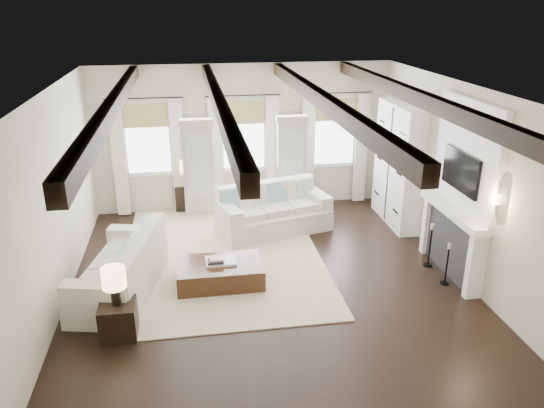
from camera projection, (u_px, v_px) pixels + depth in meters
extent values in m
plane|color=black|center=(270.00, 287.00, 8.76)|extent=(7.50, 7.50, 0.00)
cube|color=beige|center=(243.00, 138.00, 11.63)|extent=(6.50, 0.04, 3.20)
cube|color=beige|center=(337.00, 340.00, 4.73)|extent=(6.50, 0.04, 3.20)
cube|color=beige|center=(50.00, 209.00, 7.69)|extent=(0.04, 7.50, 3.20)
cube|color=beige|center=(466.00, 185.00, 8.67)|extent=(0.04, 7.50, 3.20)
cube|color=white|center=(270.00, 92.00, 7.60)|extent=(6.50, 7.50, 0.04)
cube|color=black|center=(113.00, 105.00, 7.31)|extent=(0.16, 7.40, 0.22)
cube|color=black|center=(218.00, 102.00, 7.53)|extent=(0.16, 7.40, 0.22)
cube|color=black|center=(321.00, 99.00, 7.76)|extent=(0.16, 7.40, 0.22)
cube|color=black|center=(414.00, 96.00, 7.98)|extent=(0.16, 7.40, 0.22)
cube|color=white|center=(148.00, 140.00, 11.28)|extent=(0.90, 0.03, 1.45)
cube|color=tan|center=(145.00, 116.00, 11.03)|extent=(0.94, 0.04, 0.50)
cube|color=silver|center=(119.00, 159.00, 11.23)|extent=(0.28, 0.08, 2.50)
cube|color=silver|center=(178.00, 157.00, 11.42)|extent=(0.28, 0.08, 2.50)
cylinder|color=black|center=(144.00, 98.00, 10.85)|extent=(1.60, 0.02, 0.02)
cube|color=white|center=(243.00, 136.00, 11.59)|extent=(0.90, 0.03, 1.45)
cube|color=tan|center=(243.00, 112.00, 11.34)|extent=(0.94, 0.04, 0.50)
cube|color=silver|center=(216.00, 155.00, 11.54)|extent=(0.28, 0.08, 2.50)
cube|color=silver|center=(272.00, 153.00, 11.72)|extent=(0.28, 0.08, 2.50)
cylinder|color=black|center=(243.00, 95.00, 11.16)|extent=(1.60, 0.02, 0.02)
cube|color=white|center=(334.00, 132.00, 11.89)|extent=(0.90, 0.03, 1.45)
cube|color=tan|center=(336.00, 109.00, 11.65)|extent=(0.94, 0.04, 0.50)
cube|color=silver|center=(308.00, 151.00, 11.85)|extent=(0.28, 0.08, 2.50)
cube|color=silver|center=(361.00, 149.00, 12.03)|extent=(0.28, 0.08, 2.50)
cylinder|color=black|center=(337.00, 93.00, 11.47)|extent=(1.60, 0.02, 0.02)
cube|color=#B5AEA1|center=(198.00, 169.00, 11.49)|extent=(0.64, 0.38, 2.00)
cube|color=#B2B7BA|center=(198.00, 165.00, 11.25)|extent=(0.48, 0.02, 1.40)
cube|color=#B5AEA1|center=(196.00, 121.00, 11.11)|extent=(0.70, 0.42, 0.12)
cube|color=#B5AEA1|center=(291.00, 165.00, 11.80)|extent=(0.64, 0.38, 2.00)
cube|color=#B2B7BA|center=(293.00, 161.00, 11.56)|extent=(0.48, 0.02, 1.40)
cube|color=#B5AEA1|center=(291.00, 118.00, 11.42)|extent=(0.70, 0.42, 0.12)
cube|color=#252527|center=(453.00, 244.00, 9.03)|extent=(0.18, 1.50, 1.10)
cube|color=black|center=(450.00, 252.00, 9.08)|extent=(0.10, 0.90, 0.70)
cube|color=white|center=(476.00, 266.00, 8.27)|extent=(0.26, 0.14, 1.10)
cube|color=white|center=(430.00, 225.00, 9.78)|extent=(0.26, 0.14, 1.10)
cube|color=white|center=(454.00, 211.00, 8.80)|extent=(0.32, 1.90, 0.12)
cube|color=white|center=(467.00, 156.00, 8.48)|extent=(0.10, 1.90, 1.80)
cube|color=black|center=(461.00, 171.00, 8.56)|extent=(0.07, 1.10, 0.64)
cylinder|color=#FFD899|center=(497.00, 199.00, 7.63)|extent=(0.10, 0.10, 0.14)
cube|color=silver|center=(398.00, 165.00, 10.93)|extent=(0.40, 1.70, 2.50)
cube|color=black|center=(388.00, 165.00, 10.90)|extent=(0.01, 0.02, 2.40)
cube|color=beige|center=(223.00, 255.00, 9.81)|extent=(3.53, 4.92, 0.02)
cube|color=silver|center=(274.00, 221.00, 10.83)|extent=(2.40, 1.55, 0.42)
cube|color=silver|center=(266.00, 193.00, 10.98)|extent=(2.10, 0.78, 0.53)
cube|color=silver|center=(229.00, 213.00, 10.32)|extent=(0.51, 0.99, 0.27)
cube|color=silver|center=(316.00, 198.00, 11.08)|extent=(0.51, 0.99, 0.27)
cube|color=silver|center=(247.00, 214.00, 10.44)|extent=(0.74, 0.77, 0.15)
cube|color=silver|center=(275.00, 209.00, 10.68)|extent=(0.74, 0.77, 0.15)
cube|color=silver|center=(302.00, 204.00, 10.91)|extent=(0.74, 0.77, 0.15)
cube|color=#6998AB|center=(233.00, 200.00, 10.51)|extent=(0.49, 0.34, 0.46)
cube|color=silver|center=(248.00, 198.00, 10.63)|extent=(0.49, 0.34, 0.46)
cube|color=beige|center=(263.00, 196.00, 10.76)|extent=(0.49, 0.34, 0.46)
cube|color=#6998AB|center=(277.00, 193.00, 10.88)|extent=(0.49, 0.34, 0.46)
cube|color=silver|center=(291.00, 191.00, 11.00)|extent=(0.49, 0.34, 0.46)
cube|color=beige|center=(304.00, 189.00, 11.12)|extent=(0.49, 0.34, 0.46)
cube|color=silver|center=(120.00, 280.00, 8.54)|extent=(1.48, 2.42, 0.43)
cube|color=silver|center=(142.00, 254.00, 8.34)|extent=(0.69, 2.14, 0.54)
cube|color=silver|center=(136.00, 235.00, 9.33)|extent=(1.00, 0.48, 0.28)
cube|color=silver|center=(95.00, 293.00, 7.49)|extent=(1.00, 0.48, 0.28)
cube|color=silver|center=(127.00, 247.00, 9.01)|extent=(0.76, 0.72, 0.15)
cube|color=silver|center=(115.00, 264.00, 8.43)|extent=(0.76, 0.72, 0.15)
cube|color=silver|center=(101.00, 284.00, 7.85)|extent=(0.76, 0.72, 0.15)
cube|color=#6998AB|center=(144.00, 231.00, 9.09)|extent=(0.32, 0.49, 0.47)
cube|color=silver|center=(137.00, 241.00, 8.71)|extent=(0.32, 0.49, 0.47)
cube|color=beige|center=(130.00, 252.00, 8.34)|extent=(0.32, 0.49, 0.47)
cube|color=#6998AB|center=(122.00, 264.00, 7.96)|extent=(0.32, 0.49, 0.47)
cube|color=silver|center=(113.00, 277.00, 7.59)|extent=(0.32, 0.49, 0.47)
cube|color=black|center=(220.00, 273.00, 8.81)|extent=(1.41, 0.88, 0.37)
cube|color=white|center=(221.00, 261.00, 8.78)|extent=(0.50, 0.38, 0.04)
cube|color=#262628|center=(216.00, 261.00, 8.69)|extent=(0.26, 0.20, 0.04)
cube|color=beige|center=(217.00, 259.00, 8.68)|extent=(0.22, 0.17, 0.03)
cube|color=black|center=(119.00, 320.00, 7.42)|extent=(0.50, 0.50, 0.50)
cylinder|color=black|center=(116.00, 296.00, 7.28)|extent=(0.13, 0.13, 0.27)
cylinder|color=#F9D89E|center=(113.00, 278.00, 7.18)|extent=(0.33, 0.33, 0.29)
cube|color=black|center=(184.00, 197.00, 11.89)|extent=(0.40, 0.40, 0.59)
cylinder|color=black|center=(183.00, 178.00, 11.73)|extent=(0.14, 0.14, 0.30)
cylinder|color=#F9D89E|center=(182.00, 165.00, 11.62)|extent=(0.36, 0.36, 0.32)
cylinder|color=black|center=(444.00, 283.00, 8.87)|extent=(0.15, 0.15, 0.02)
cylinder|color=black|center=(447.00, 266.00, 8.75)|extent=(0.03, 0.03, 0.65)
cylinder|color=beige|center=(449.00, 246.00, 8.62)|extent=(0.06, 0.06, 0.09)
cylinder|color=black|center=(428.00, 265.00, 9.46)|extent=(0.16, 0.16, 0.02)
cylinder|color=black|center=(430.00, 247.00, 9.34)|extent=(0.03, 0.03, 0.71)
cylinder|color=beige|center=(432.00, 227.00, 9.20)|extent=(0.06, 0.06, 0.10)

